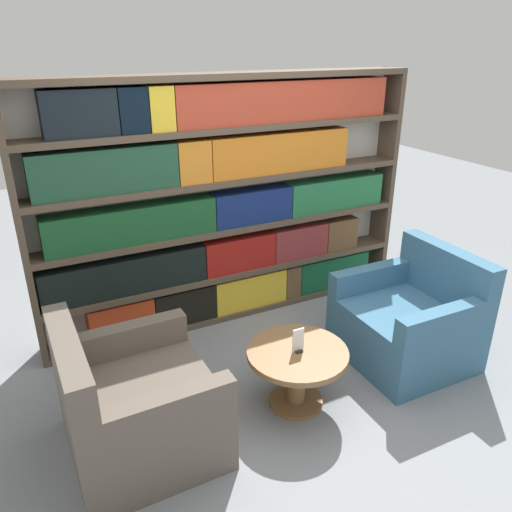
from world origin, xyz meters
TOP-DOWN VIEW (x-y plane):
  - ground_plane at (0.00, 0.00)m, footprint 14.00×14.00m
  - bookshelf at (-0.03, 1.46)m, footprint 3.37×0.30m
  - armchair_left at (-1.23, 0.16)m, footprint 0.87×0.92m
  - armchair_right at (0.93, 0.16)m, footprint 0.88×0.92m
  - coffee_table at (-0.15, 0.07)m, footprint 0.68×0.68m
  - table_sign at (-0.15, 0.07)m, footprint 0.08×0.06m

SIDE VIEW (x-z plane):
  - ground_plane at x=0.00m, z-range 0.00..0.00m
  - armchair_left at x=-1.23m, z-range -0.14..0.74m
  - armchair_right at x=0.93m, z-range -0.14..0.74m
  - coffee_table at x=-0.15m, z-range 0.09..0.53m
  - table_sign at x=-0.15m, z-range 0.42..0.59m
  - bookshelf at x=-0.03m, z-range -0.01..2.10m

